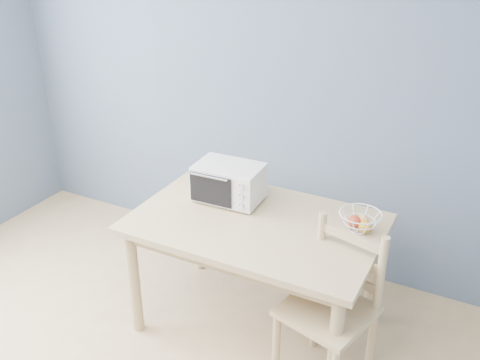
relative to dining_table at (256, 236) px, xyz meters
The scene contains 4 objects.
dining_table is the anchor object (origin of this frame).
toaster_oven 0.38m from the dining_table, 151.20° to the left, with size 0.41×0.31×0.23m.
fruit_basket 0.60m from the dining_table, 17.74° to the left, with size 0.26×0.26×0.11m.
dining_chair 0.60m from the dining_table, 19.30° to the right, with size 0.52×0.52×0.91m.
Camera 1 is at (1.54, -0.95, 2.30)m, focal length 40.00 mm.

